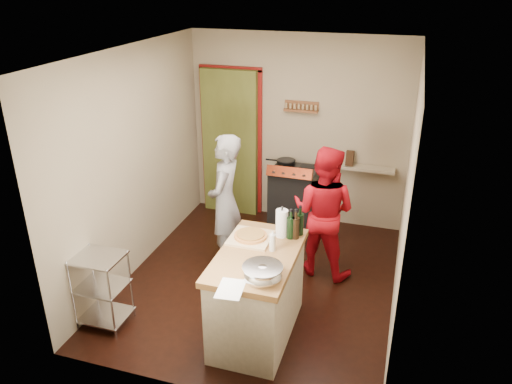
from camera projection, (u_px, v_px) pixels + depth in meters
floor at (260, 280)px, 5.82m from camera, size 3.50×3.50×0.00m
back_wall at (253, 138)px, 7.09m from camera, size 3.00×0.44×2.60m
left_wall at (135, 162)px, 5.70m from camera, size 0.04×3.50×2.60m
right_wall at (406, 195)px, 4.89m from camera, size 0.04×3.50×2.60m
ceiling at (261, 51)px, 4.76m from camera, size 3.00×3.50×0.02m
stove at (293, 197)px, 6.87m from camera, size 0.60×0.63×1.00m
wire_shelving at (102, 287)px, 4.95m from camera, size 0.48×0.40×0.80m
island at (258, 292)px, 4.79m from camera, size 0.71×1.37×1.22m
person_stripe at (225, 202)px, 5.85m from camera, size 0.44×0.63×1.65m
person_red at (324, 212)px, 5.70m from camera, size 0.86×0.73×1.57m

